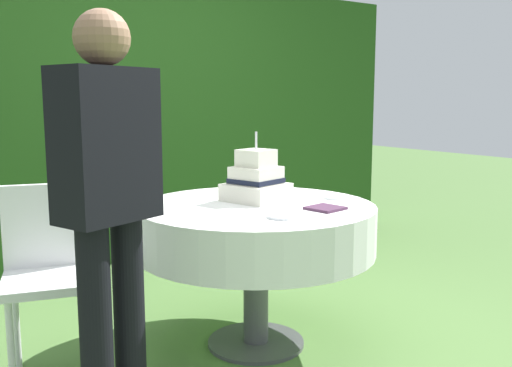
{
  "coord_description": "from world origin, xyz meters",
  "views": [
    {
      "loc": [
        -1.55,
        -2.37,
        1.29
      ],
      "look_at": [
        0.03,
        0.05,
        0.85
      ],
      "focal_mm": 39.45,
      "sensor_mm": 36.0,
      "label": 1
    }
  ],
  "objects_px": {
    "wedding_cake": "(256,181)",
    "serving_plate_far": "(283,216)",
    "napkin_stack": "(325,208)",
    "standing_person": "(108,199)",
    "garden_chair": "(48,261)",
    "serving_plate_near": "(337,197)",
    "cake_table": "(256,229)"
  },
  "relations": [
    {
      "from": "cake_table",
      "to": "wedding_cake",
      "type": "relative_size",
      "value": 3.34
    },
    {
      "from": "napkin_stack",
      "to": "cake_table",
      "type": "bearing_deg",
      "value": 125.37
    },
    {
      "from": "wedding_cake",
      "to": "napkin_stack",
      "type": "height_order",
      "value": "wedding_cake"
    },
    {
      "from": "napkin_stack",
      "to": "garden_chair",
      "type": "height_order",
      "value": "garden_chair"
    },
    {
      "from": "serving_plate_far",
      "to": "standing_person",
      "type": "relative_size",
      "value": 0.09
    },
    {
      "from": "napkin_stack",
      "to": "standing_person",
      "type": "bearing_deg",
      "value": -175.37
    },
    {
      "from": "serving_plate_near",
      "to": "garden_chair",
      "type": "distance_m",
      "value": 1.5
    },
    {
      "from": "serving_plate_far",
      "to": "napkin_stack",
      "type": "xyz_separation_m",
      "value": [
        0.29,
        0.04,
        0.0
      ]
    },
    {
      "from": "standing_person",
      "to": "wedding_cake",
      "type": "bearing_deg",
      "value": 26.81
    },
    {
      "from": "cake_table",
      "to": "wedding_cake",
      "type": "distance_m",
      "value": 0.26
    },
    {
      "from": "wedding_cake",
      "to": "napkin_stack",
      "type": "xyz_separation_m",
      "value": [
        0.14,
        -0.4,
        -0.1
      ]
    },
    {
      "from": "serving_plate_near",
      "to": "serving_plate_far",
      "type": "relative_size",
      "value": 0.99
    },
    {
      "from": "cake_table",
      "to": "standing_person",
      "type": "height_order",
      "value": "standing_person"
    },
    {
      "from": "serving_plate_near",
      "to": "standing_person",
      "type": "relative_size",
      "value": 0.09
    },
    {
      "from": "cake_table",
      "to": "serving_plate_near",
      "type": "height_order",
      "value": "serving_plate_near"
    },
    {
      "from": "cake_table",
      "to": "wedding_cake",
      "type": "bearing_deg",
      "value": 56.31
    },
    {
      "from": "garden_chair",
      "to": "napkin_stack",
      "type": "bearing_deg",
      "value": -26.45
    },
    {
      "from": "wedding_cake",
      "to": "standing_person",
      "type": "distance_m",
      "value": 1.08
    },
    {
      "from": "serving_plate_far",
      "to": "napkin_stack",
      "type": "bearing_deg",
      "value": 8.4
    },
    {
      "from": "cake_table",
      "to": "standing_person",
      "type": "relative_size",
      "value": 0.76
    },
    {
      "from": "wedding_cake",
      "to": "serving_plate_far",
      "type": "height_order",
      "value": "wedding_cake"
    },
    {
      "from": "wedding_cake",
      "to": "standing_person",
      "type": "relative_size",
      "value": 0.23
    },
    {
      "from": "serving_plate_near",
      "to": "garden_chair",
      "type": "bearing_deg",
      "value": 165.06
    },
    {
      "from": "wedding_cake",
      "to": "serving_plate_far",
      "type": "distance_m",
      "value": 0.47
    },
    {
      "from": "wedding_cake",
      "to": "serving_plate_far",
      "type": "xyz_separation_m",
      "value": [
        -0.14,
        -0.44,
        -0.1
      ]
    },
    {
      "from": "cake_table",
      "to": "serving_plate_far",
      "type": "height_order",
      "value": "serving_plate_far"
    },
    {
      "from": "napkin_stack",
      "to": "serving_plate_far",
      "type": "bearing_deg",
      "value": -171.6
    },
    {
      "from": "serving_plate_far",
      "to": "cake_table",
      "type": "bearing_deg",
      "value": 77.07
    },
    {
      "from": "serving_plate_near",
      "to": "standing_person",
      "type": "height_order",
      "value": "standing_person"
    },
    {
      "from": "cake_table",
      "to": "garden_chair",
      "type": "bearing_deg",
      "value": 163.34
    },
    {
      "from": "garden_chair",
      "to": "standing_person",
      "type": "xyz_separation_m",
      "value": [
        0.07,
        -0.68,
        0.39
      ]
    },
    {
      "from": "serving_plate_far",
      "to": "garden_chair",
      "type": "relative_size",
      "value": 0.16
    }
  ]
}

